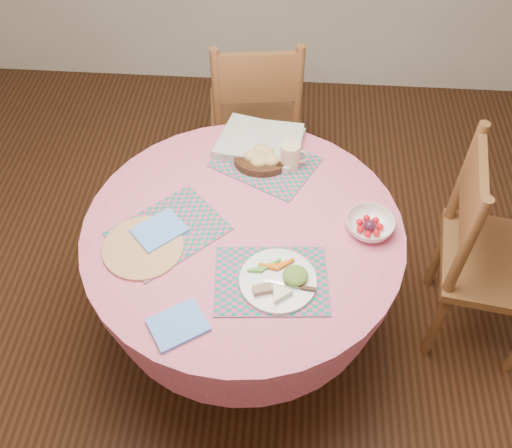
{
  "coord_description": "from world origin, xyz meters",
  "views": [
    {
      "loc": [
        0.15,
        -1.39,
        2.42
      ],
      "look_at": [
        0.05,
        0.0,
        0.78
      ],
      "focal_mm": 40.0,
      "sensor_mm": 36.0,
      "label": 1
    }
  ],
  "objects_px": {
    "dining_table": "(244,259)",
    "dinner_plate": "(280,281)",
    "chair_back": "(256,114)",
    "fruit_bowl": "(370,225)",
    "latte_mug": "(291,156)",
    "wicker_trivet": "(143,247)",
    "chair_right": "(486,252)",
    "bread_bowl": "(261,158)"
  },
  "relations": [
    {
      "from": "dining_table",
      "to": "chair_back",
      "type": "distance_m",
      "value": 0.96
    },
    {
      "from": "chair_right",
      "to": "latte_mug",
      "type": "distance_m",
      "value": 0.91
    },
    {
      "from": "wicker_trivet",
      "to": "fruit_bowl",
      "type": "relative_size",
      "value": 1.32
    },
    {
      "from": "chair_right",
      "to": "fruit_bowl",
      "type": "relative_size",
      "value": 4.59
    },
    {
      "from": "latte_mug",
      "to": "chair_back",
      "type": "bearing_deg",
      "value": 107.2
    },
    {
      "from": "latte_mug",
      "to": "wicker_trivet",
      "type": "bearing_deg",
      "value": -138.35
    },
    {
      "from": "fruit_bowl",
      "to": "latte_mug",
      "type": "bearing_deg",
      "value": 134.05
    },
    {
      "from": "dining_table",
      "to": "chair_back",
      "type": "bearing_deg",
      "value": 91.28
    },
    {
      "from": "chair_back",
      "to": "fruit_bowl",
      "type": "xyz_separation_m",
      "value": [
        0.5,
        -0.94,
        0.25
      ]
    },
    {
      "from": "dinner_plate",
      "to": "fruit_bowl",
      "type": "xyz_separation_m",
      "value": [
        0.33,
        0.27,
        0.01
      ]
    },
    {
      "from": "wicker_trivet",
      "to": "dinner_plate",
      "type": "xyz_separation_m",
      "value": [
        0.51,
        -0.12,
        0.02
      ]
    },
    {
      "from": "bread_bowl",
      "to": "latte_mug",
      "type": "relative_size",
      "value": 1.93
    },
    {
      "from": "fruit_bowl",
      "to": "dinner_plate",
      "type": "bearing_deg",
      "value": -140.21
    },
    {
      "from": "chair_back",
      "to": "wicker_trivet",
      "type": "distance_m",
      "value": 1.16
    },
    {
      "from": "wicker_trivet",
      "to": "bread_bowl",
      "type": "height_order",
      "value": "bread_bowl"
    },
    {
      "from": "dining_table",
      "to": "latte_mug",
      "type": "relative_size",
      "value": 10.38
    },
    {
      "from": "chair_back",
      "to": "chair_right",
      "type": "bearing_deg",
      "value": 132.98
    },
    {
      "from": "chair_right",
      "to": "chair_back",
      "type": "height_order",
      "value": "chair_right"
    },
    {
      "from": "bread_bowl",
      "to": "fruit_bowl",
      "type": "distance_m",
      "value": 0.54
    },
    {
      "from": "dining_table",
      "to": "dinner_plate",
      "type": "xyz_separation_m",
      "value": [
        0.15,
        -0.25,
        0.22
      ]
    },
    {
      "from": "dining_table",
      "to": "fruit_bowl",
      "type": "height_order",
      "value": "fruit_bowl"
    },
    {
      "from": "chair_right",
      "to": "bread_bowl",
      "type": "xyz_separation_m",
      "value": [
        -0.95,
        0.24,
        0.24
      ]
    },
    {
      "from": "dining_table",
      "to": "fruit_bowl",
      "type": "bearing_deg",
      "value": 3.1
    },
    {
      "from": "dining_table",
      "to": "fruit_bowl",
      "type": "relative_size",
      "value": 5.46
    },
    {
      "from": "chair_back",
      "to": "dinner_plate",
      "type": "xyz_separation_m",
      "value": [
        0.17,
        -1.21,
        0.24
      ]
    },
    {
      "from": "chair_right",
      "to": "dining_table",
      "type": "bearing_deg",
      "value": 105.44
    },
    {
      "from": "dining_table",
      "to": "wicker_trivet",
      "type": "bearing_deg",
      "value": -161.0
    },
    {
      "from": "dinner_plate",
      "to": "latte_mug",
      "type": "relative_size",
      "value": 2.3
    },
    {
      "from": "chair_back",
      "to": "fruit_bowl",
      "type": "distance_m",
      "value": 1.09
    },
    {
      "from": "chair_right",
      "to": "wicker_trivet",
      "type": "relative_size",
      "value": 3.47
    },
    {
      "from": "dinner_plate",
      "to": "fruit_bowl",
      "type": "distance_m",
      "value": 0.43
    },
    {
      "from": "chair_right",
      "to": "dinner_plate",
      "type": "relative_size",
      "value": 3.8
    },
    {
      "from": "bread_bowl",
      "to": "fruit_bowl",
      "type": "bearing_deg",
      "value": -37.34
    },
    {
      "from": "dining_table",
      "to": "bread_bowl",
      "type": "bearing_deg",
      "value": 82.53
    },
    {
      "from": "latte_mug",
      "to": "fruit_bowl",
      "type": "xyz_separation_m",
      "value": [
        0.31,
        -0.32,
        -0.04
      ]
    },
    {
      "from": "chair_right",
      "to": "bread_bowl",
      "type": "bearing_deg",
      "value": 84.72
    },
    {
      "from": "wicker_trivet",
      "to": "fruit_bowl",
      "type": "bearing_deg",
      "value": 10.14
    },
    {
      "from": "chair_back",
      "to": "bread_bowl",
      "type": "distance_m",
      "value": 0.66
    },
    {
      "from": "bread_bowl",
      "to": "dinner_plate",
      "type": "bearing_deg",
      "value": -80.05
    },
    {
      "from": "chair_right",
      "to": "chair_back",
      "type": "bearing_deg",
      "value": 59.26
    },
    {
      "from": "chair_right",
      "to": "bread_bowl",
      "type": "relative_size",
      "value": 4.53
    },
    {
      "from": "dinner_plate",
      "to": "bread_bowl",
      "type": "distance_m",
      "value": 0.61
    }
  ]
}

